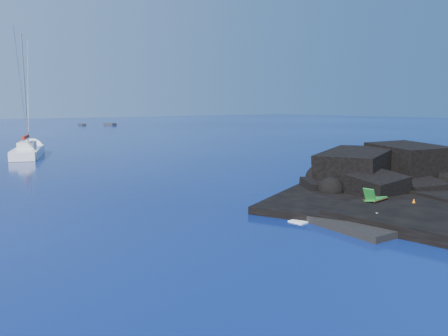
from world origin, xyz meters
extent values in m
plane|color=#030A33|center=(0.00, 0.00, 0.00)|extent=(400.00, 400.00, 0.00)
cube|color=black|center=(4.50, 0.50, 0.00)|extent=(9.08, 6.86, 0.70)
cube|color=white|center=(2.49, -0.36, 0.37)|extent=(1.88, 1.36, 0.04)
cone|color=orange|center=(6.81, -0.17, 0.62)|extent=(0.45, 0.45, 0.54)
cube|color=#292A2F|center=(33.08, 120.18, 0.00)|extent=(1.40, 4.15, 0.55)
cube|color=#292A2E|center=(40.34, 115.93, 0.00)|extent=(2.28, 5.15, 0.66)
camera|label=1|loc=(-17.38, -12.60, 6.29)|focal=35.00mm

